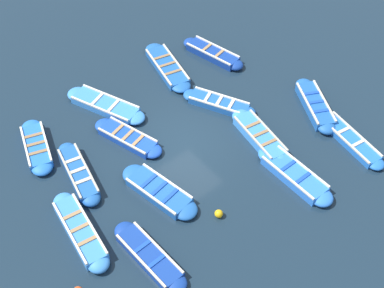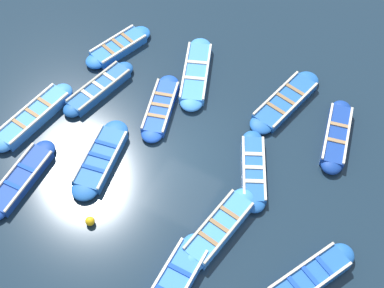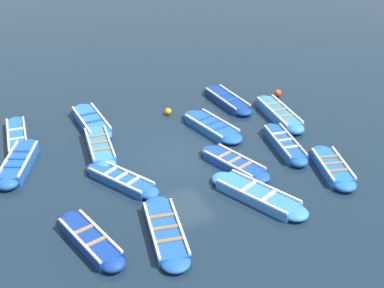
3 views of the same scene
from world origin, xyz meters
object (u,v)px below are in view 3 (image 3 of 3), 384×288
object	(u,v)px
boat_alongside	(284,144)
buoy_orange_near	(278,93)
boat_stern_in	(91,122)
boat_bow_out	(100,147)
boat_inner_gap	(333,167)
boat_tucked	(234,164)
boat_end_of_row	(17,137)
boat_far_corner	(166,231)
boat_outer_left	(19,163)
buoy_yellow_far	(168,111)
boat_centre	(122,180)
boat_outer_right	(279,114)
boat_near_quay	(212,126)
boat_mid_row	(227,100)
boat_broadside	(90,240)
boat_drifting	(258,195)

from	to	relation	value
boat_alongside	buoy_orange_near	xyz separation A→B (m)	(-4.26, 2.62, -0.01)
boat_stern_in	boat_bow_out	xyz separation A→B (m)	(2.29, -0.36, 0.01)
boat_inner_gap	boat_tucked	size ratio (longest dim) A/B	0.96
boat_inner_gap	boat_bow_out	distance (m)	9.15
boat_end_of_row	boat_far_corner	world-z (taller)	boat_far_corner
boat_stern_in	boat_bow_out	bearing A→B (deg)	-9.03
boat_alongside	boat_outer_left	bearing A→B (deg)	-108.33
boat_end_of_row	buoy_yellow_far	bearing A→B (deg)	84.34
boat_tucked	boat_centre	size ratio (longest dim) A/B	1.02
boat_tucked	boat_centre	bearing A→B (deg)	-101.44
boat_centre	boat_tucked	bearing A→B (deg)	78.56
boat_tucked	boat_outer_right	distance (m)	4.73
boat_outer_right	boat_centre	bearing A→B (deg)	-77.52
boat_end_of_row	boat_near_quay	world-z (taller)	boat_near_quay
boat_inner_gap	buoy_orange_near	world-z (taller)	boat_inner_gap
boat_tucked	boat_alongside	xyz separation A→B (m)	(-0.34, 2.57, 0.03)
boat_mid_row	boat_alongside	world-z (taller)	boat_alongside
boat_outer_right	boat_outer_left	size ratio (longest dim) A/B	1.12
boat_far_corner	boat_centre	world-z (taller)	boat_centre
boat_end_of_row	boat_stern_in	distance (m)	3.17
boat_outer_left	boat_broadside	bearing A→B (deg)	11.26
boat_near_quay	boat_bow_out	xyz separation A→B (m)	(-0.43, -4.89, 0.03)
boat_outer_right	buoy_orange_near	xyz separation A→B (m)	(-1.94, 1.28, -0.03)
boat_mid_row	boat_drifting	bearing A→B (deg)	-22.05
buoy_orange_near	boat_far_corner	bearing A→B (deg)	-52.16
boat_outer_left	boat_centre	size ratio (longest dim) A/B	1.04
boat_far_corner	boat_centre	distance (m)	3.41
boat_inner_gap	boat_outer_left	distance (m)	11.94
boat_tucked	boat_far_corner	distance (m)	4.75
boat_inner_gap	boat_outer_left	world-z (taller)	boat_outer_left
boat_centre	buoy_orange_near	distance (m)	10.16
boat_tucked	buoy_orange_near	size ratio (longest dim) A/B	9.75
boat_drifting	boat_broadside	distance (m)	5.96
boat_alongside	boat_near_quay	bearing A→B (deg)	-144.61
boat_drifting	boat_end_of_row	bearing A→B (deg)	-140.29
boat_near_quay	boat_drifting	world-z (taller)	boat_drifting
boat_outer_right	boat_alongside	bearing A→B (deg)	-29.91
boat_centre	buoy_orange_near	world-z (taller)	boat_centre
boat_drifting	boat_alongside	size ratio (longest dim) A/B	1.12
boat_end_of_row	boat_outer_left	size ratio (longest dim) A/B	1.09
boat_near_quay	boat_outer_right	xyz separation A→B (m)	(0.36, 3.24, 0.04)
boat_near_quay	boat_alongside	bearing A→B (deg)	35.39
boat_near_quay	boat_bow_out	world-z (taller)	boat_bow_out
boat_far_corner	boat_outer_left	size ratio (longest dim) A/B	1.14
boat_broadside	buoy_yellow_far	distance (m)	9.23
boat_outer_right	boat_mid_row	bearing A→B (deg)	-150.98
boat_far_corner	boat_outer_right	size ratio (longest dim) A/B	1.02
boat_broadside	boat_outer_left	world-z (taller)	boat_outer_left
boat_stern_in	boat_broadside	bearing A→B (deg)	-17.59
boat_stern_in	buoy_orange_near	size ratio (longest dim) A/B	10.42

